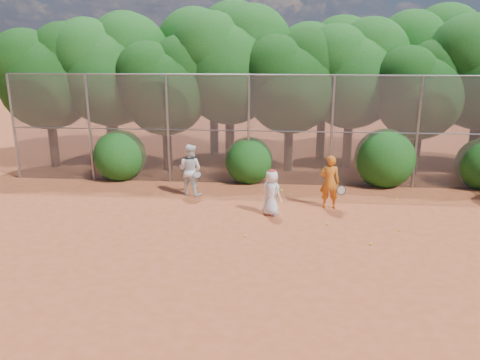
# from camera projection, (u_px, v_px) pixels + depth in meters

# --- Properties ---
(ground) EXTENTS (80.00, 80.00, 0.00)m
(ground) POSITION_uv_depth(u_px,v_px,m) (271.00, 250.00, 11.75)
(ground) COLOR #A54725
(ground) RESTS_ON ground
(fence_back) EXTENTS (20.05, 0.09, 4.03)m
(fence_back) POSITION_uv_depth(u_px,v_px,m) (273.00, 130.00, 16.97)
(fence_back) COLOR gray
(fence_back) RESTS_ON ground
(tree_0) EXTENTS (4.38, 3.81, 6.00)m
(tree_0) POSITION_uv_depth(u_px,v_px,m) (48.00, 73.00, 19.22)
(tree_0) COLOR black
(tree_0) RESTS_ON ground
(tree_1) EXTENTS (4.64, 4.03, 6.35)m
(tree_1) POSITION_uv_depth(u_px,v_px,m) (111.00, 67.00, 19.43)
(tree_1) COLOR black
(tree_1) RESTS_ON ground
(tree_2) EXTENTS (3.99, 3.47, 5.47)m
(tree_2) POSITION_uv_depth(u_px,v_px,m) (166.00, 83.00, 18.69)
(tree_2) COLOR black
(tree_2) RESTS_ON ground
(tree_3) EXTENTS (4.89, 4.26, 6.70)m
(tree_3) POSITION_uv_depth(u_px,v_px,m) (231.00, 61.00, 19.23)
(tree_3) COLOR black
(tree_3) RESTS_ON ground
(tree_4) EXTENTS (4.19, 3.64, 5.73)m
(tree_4) POSITION_uv_depth(u_px,v_px,m) (292.00, 78.00, 18.60)
(tree_4) COLOR black
(tree_4) RESTS_ON ground
(tree_5) EXTENTS (4.51, 3.92, 6.17)m
(tree_5) POSITION_uv_depth(u_px,v_px,m) (353.00, 70.00, 19.08)
(tree_5) COLOR black
(tree_5) RESTS_ON ground
(tree_6) EXTENTS (3.86, 3.36, 5.29)m
(tree_6) POSITION_uv_depth(u_px,v_px,m) (421.00, 87.00, 18.05)
(tree_6) COLOR black
(tree_6) RESTS_ON ground
(tree_9) EXTENTS (4.83, 4.20, 6.62)m
(tree_9) POSITION_uv_depth(u_px,v_px,m) (107.00, 61.00, 21.68)
(tree_9) COLOR black
(tree_9) RESTS_ON ground
(tree_10) EXTENTS (5.15, 4.48, 7.06)m
(tree_10) POSITION_uv_depth(u_px,v_px,m) (215.00, 55.00, 21.36)
(tree_10) COLOR black
(tree_10) RESTS_ON ground
(tree_11) EXTENTS (4.64, 4.03, 6.35)m
(tree_11) POSITION_uv_depth(u_px,v_px,m) (325.00, 66.00, 20.67)
(tree_11) COLOR black
(tree_11) RESTS_ON ground
(tree_12) EXTENTS (5.02, 4.37, 6.88)m
(tree_12) POSITION_uv_depth(u_px,v_px,m) (427.00, 58.00, 20.77)
(tree_12) COLOR black
(tree_12) RESTS_ON ground
(bush_0) EXTENTS (2.00, 2.00, 2.00)m
(bush_0) POSITION_uv_depth(u_px,v_px,m) (120.00, 153.00, 18.04)
(bush_0) COLOR #124812
(bush_0) RESTS_ON ground
(bush_1) EXTENTS (1.80, 1.80, 1.80)m
(bush_1) POSITION_uv_depth(u_px,v_px,m) (249.00, 158.00, 17.64)
(bush_1) COLOR #124812
(bush_1) RESTS_ON ground
(bush_2) EXTENTS (2.20, 2.20, 2.20)m
(bush_2) POSITION_uv_depth(u_px,v_px,m) (385.00, 156.00, 17.16)
(bush_2) COLOR #124812
(bush_2) RESTS_ON ground
(player_yellow) EXTENTS (0.82, 0.47, 1.70)m
(player_yellow) POSITION_uv_depth(u_px,v_px,m) (330.00, 182.00, 14.65)
(player_yellow) COLOR #CB6817
(player_yellow) RESTS_ON ground
(player_teen) EXTENTS (0.81, 0.76, 1.42)m
(player_teen) POSITION_uv_depth(u_px,v_px,m) (271.00, 192.00, 14.06)
(player_teen) COLOR white
(player_teen) RESTS_ON ground
(player_white) EXTENTS (1.03, 0.91, 1.77)m
(player_white) POSITION_uv_depth(u_px,v_px,m) (190.00, 170.00, 16.00)
(player_white) COLOR white
(player_white) RESTS_ON ground
(ball_0) EXTENTS (0.07, 0.07, 0.07)m
(ball_0) POSITION_uv_depth(u_px,v_px,m) (327.00, 224.00, 13.40)
(ball_0) COLOR yellow
(ball_0) RESTS_ON ground
(ball_1) EXTENTS (0.07, 0.07, 0.07)m
(ball_1) POSITION_uv_depth(u_px,v_px,m) (399.00, 230.00, 12.93)
(ball_1) COLOR yellow
(ball_1) RESTS_ON ground
(ball_2) EXTENTS (0.07, 0.07, 0.07)m
(ball_2) POSITION_uv_depth(u_px,v_px,m) (371.00, 244.00, 12.00)
(ball_2) COLOR yellow
(ball_2) RESTS_ON ground
(ball_3) EXTENTS (0.07, 0.07, 0.07)m
(ball_3) POSITION_uv_depth(u_px,v_px,m) (245.00, 236.00, 12.53)
(ball_3) COLOR yellow
(ball_3) RESTS_ON ground
(ball_4) EXTENTS (0.07, 0.07, 0.07)m
(ball_4) POSITION_uv_depth(u_px,v_px,m) (396.00, 199.00, 15.61)
(ball_4) COLOR yellow
(ball_4) RESTS_ON ground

